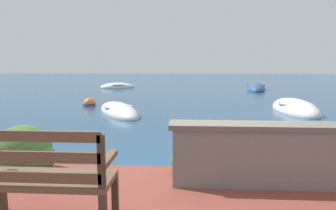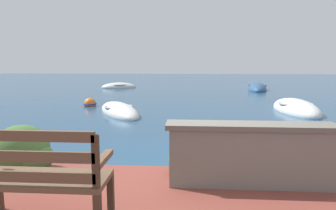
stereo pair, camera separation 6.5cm
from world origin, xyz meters
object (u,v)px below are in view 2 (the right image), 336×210
rowboat_nearest (119,112)px  rowboat_far (257,89)px  rowboat_mid (296,110)px  mooring_buoy (90,104)px  park_bench (39,175)px  rowboat_outer (119,87)px

rowboat_nearest → rowboat_far: 11.05m
rowboat_nearest → rowboat_mid: bearing=-112.6°
rowboat_nearest → rowboat_mid: (6.00, 0.76, 0.01)m
rowboat_far → mooring_buoy: 10.86m
rowboat_far → park_bench: bearing=171.6°
rowboat_far → mooring_buoy: (-8.05, -7.29, 0.02)m
park_bench → rowboat_far: bearing=76.2°
rowboat_mid → rowboat_far: 8.18m
park_bench → rowboat_outer: park_bench is taller
rowboat_mid → park_bench: bearing=143.1°
park_bench → rowboat_mid: 9.47m
park_bench → rowboat_nearest: 7.35m
park_bench → rowboat_nearest: (-0.99, 7.26, -0.65)m
park_bench → mooring_buoy: 9.26m
park_bench → mooring_buoy: (-2.53, 8.88, -0.62)m
rowboat_mid → rowboat_outer: size_ratio=1.18×
rowboat_nearest → mooring_buoy: size_ratio=5.87×
rowboat_mid → mooring_buoy: bearing=78.5°
rowboat_far → rowboat_outer: 8.89m
park_bench → rowboat_mid: size_ratio=0.41×
rowboat_nearest → rowboat_far: size_ratio=0.88×
rowboat_far → mooring_buoy: size_ratio=6.69×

